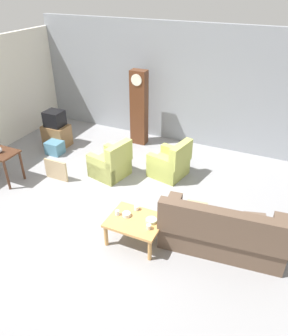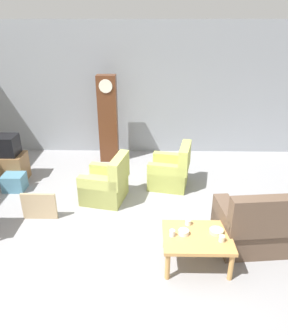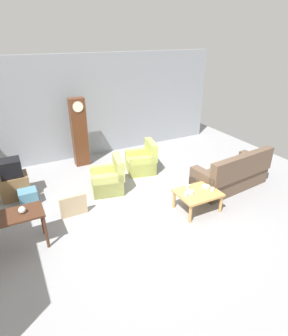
# 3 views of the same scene
# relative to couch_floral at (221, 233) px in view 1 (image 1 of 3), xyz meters

# --- Properties ---
(ground_plane) EXTENTS (10.40, 10.40, 0.00)m
(ground_plane) POSITION_rel_couch_floral_xyz_m (-2.28, 0.31, -0.35)
(ground_plane) COLOR gray
(garage_door_wall) EXTENTS (8.40, 0.16, 3.20)m
(garage_door_wall) POSITION_rel_couch_floral_xyz_m (-2.28, 3.91, 1.25)
(garage_door_wall) COLOR gray
(garage_door_wall) RESTS_ON ground_plane
(couch_floral) EXTENTS (2.18, 1.09, 1.04)m
(couch_floral) POSITION_rel_couch_floral_xyz_m (0.00, 0.00, 0.00)
(couch_floral) COLOR brown
(couch_floral) RESTS_ON ground_plane
(armchair_olive_near) EXTENTS (0.94, 0.91, 0.92)m
(armchair_olive_near) POSITION_rel_couch_floral_xyz_m (-2.94, 1.32, -0.05)
(armchair_olive_near) COLOR tan
(armchair_olive_near) RESTS_ON ground_plane
(armchair_olive_far) EXTENTS (0.93, 0.90, 0.92)m
(armchair_olive_far) POSITION_rel_couch_floral_xyz_m (-1.67, 1.92, -0.05)
(armchair_olive_far) COLOR #B2BA57
(armchair_olive_far) RESTS_ON ground_plane
(coffee_table_wood) EXTENTS (0.96, 0.76, 0.47)m
(coffee_table_wood) POSITION_rel_couch_floral_xyz_m (-1.44, -0.44, 0.05)
(coffee_table_wood) COLOR tan
(coffee_table_wood) RESTS_ON ground_plane
(grandfather_clock) EXTENTS (0.44, 0.30, 2.07)m
(grandfather_clock) POSITION_rel_couch_floral_xyz_m (-3.10, 3.23, 0.69)
(grandfather_clock) COLOR #562D19
(grandfather_clock) RESTS_ON ground_plane
(tv_stand_cabinet) EXTENTS (0.68, 0.52, 0.60)m
(tv_stand_cabinet) POSITION_rel_couch_floral_xyz_m (-5.13, 2.10, -0.05)
(tv_stand_cabinet) COLOR brown
(tv_stand_cabinet) RESTS_ON ground_plane
(tv_crt) EXTENTS (0.48, 0.44, 0.42)m
(tv_crt) POSITION_rel_couch_floral_xyz_m (-5.13, 2.10, 0.46)
(tv_crt) COLOR black
(tv_crt) RESTS_ON tv_stand_cabinet
(framed_picture_leaning) EXTENTS (0.60, 0.05, 0.50)m
(framed_picture_leaning) POSITION_rel_couch_floral_xyz_m (-4.04, 0.64, -0.10)
(framed_picture_leaning) COLOR tan
(framed_picture_leaning) RESTS_ON ground_plane
(storage_box_blue) EXTENTS (0.42, 0.37, 0.35)m
(storage_box_blue) POSITION_rel_couch_floral_xyz_m (-4.89, 1.67, -0.18)
(storage_box_blue) COLOR teal
(storage_box_blue) RESTS_ON ground_plane
(cup_white_porcelain) EXTENTS (0.09, 0.09, 0.08)m
(cup_white_porcelain) POSITION_rel_couch_floral_xyz_m (-1.54, -0.17, 0.16)
(cup_white_porcelain) COLOR white
(cup_white_porcelain) RESTS_ON coffee_table_wood
(cup_blue_rimmed) EXTENTS (0.07, 0.07, 0.10)m
(cup_blue_rimmed) POSITION_rel_couch_floral_xyz_m (-1.80, -0.45, 0.17)
(cup_blue_rimmed) COLOR silver
(cup_blue_rimmed) RESTS_ON coffee_table_wood
(cup_cream_tall) EXTENTS (0.08, 0.08, 0.09)m
(cup_cream_tall) POSITION_rel_couch_floral_xyz_m (-1.13, -0.55, 0.16)
(cup_cream_tall) COLOR beige
(cup_cream_tall) RESTS_ON coffee_table_wood
(bowl_white_stacked) EXTENTS (0.15, 0.15, 0.07)m
(bowl_white_stacked) POSITION_rel_couch_floral_xyz_m (-1.63, -0.41, 0.15)
(bowl_white_stacked) COLOR white
(bowl_white_stacked) RESTS_ON coffee_table_wood
(bowl_shallow_green) EXTENTS (0.20, 0.20, 0.05)m
(bowl_shallow_green) POSITION_rel_couch_floral_xyz_m (-1.17, -0.36, 0.15)
(bowl_shallow_green) COLOR #B2C69E
(bowl_shallow_green) RESTS_ON coffee_table_wood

